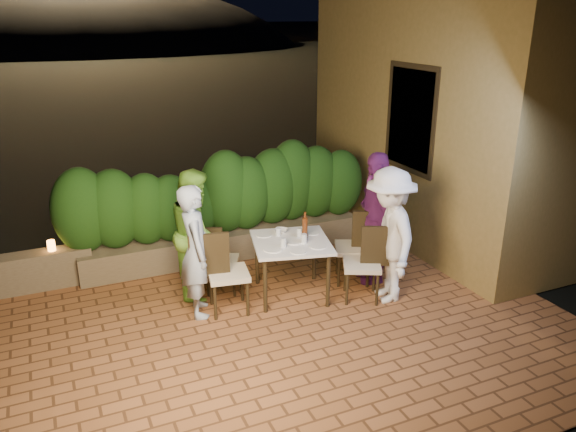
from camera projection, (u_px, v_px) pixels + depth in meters
ground at (272, 335)px, 6.40m from camera, size 400.00×400.00×0.00m
terrace_floor at (257, 319)px, 6.85m from camera, size 7.00×6.00×0.15m
building_wall at (437, 77)px, 8.62m from camera, size 1.60×5.00×5.00m
window_pane at (412, 119)px, 8.07m from camera, size 0.08×1.00×1.40m
window_frame at (412, 119)px, 8.06m from camera, size 0.06×1.15×1.55m
planter at (226, 243)px, 8.37m from camera, size 4.20×0.55×0.40m
hedge at (224, 195)px, 8.12m from camera, size 4.00×0.70×1.10m
parapet at (3, 276)px, 7.22m from camera, size 2.20×0.30×0.50m
hill at (77, 86)px, 60.06m from camera, size 52.00×40.00×22.00m
dining_table at (291, 268)px, 7.15m from camera, size 1.14×1.14×0.75m
plate_nw at (273, 249)px, 6.77m from camera, size 0.24×0.24×0.01m
plate_sw at (264, 235)px, 7.20m from camera, size 0.20×0.20×0.01m
plate_ne at (318, 246)px, 6.85m from camera, size 0.20×0.20×0.01m
plate_se at (312, 233)px, 7.27m from camera, size 0.19×0.19×0.01m
plate_centre at (293, 241)px, 7.00m from camera, size 0.24×0.24×0.01m
plate_front at (299, 251)px, 6.71m from camera, size 0.20×0.20×0.01m
glass_nw at (284, 243)px, 6.82m from camera, size 0.07×0.07×0.12m
glass_sw at (278, 232)px, 7.17m from camera, size 0.06×0.06×0.10m
glass_ne at (304, 239)px, 6.93m from camera, size 0.07×0.07×0.12m
glass_se at (299, 233)px, 7.13m from camera, size 0.07×0.07×0.12m
beer_bottle at (305, 225)px, 7.06m from camera, size 0.07×0.07×0.35m
bowl at (281, 231)px, 7.30m from camera, size 0.24×0.24×0.04m
chair_left_front at (228, 272)px, 6.73m from camera, size 0.55×0.55×1.03m
chair_left_back at (222, 260)px, 7.24m from camera, size 0.54×0.54×0.88m
chair_right_front at (362, 263)px, 7.02m from camera, size 0.61×0.61×0.98m
chair_right_back at (353, 247)px, 7.49m from camera, size 0.62×0.62×1.00m
diner_blue at (196, 251)px, 6.58m from camera, size 0.47×0.64×1.62m
diner_green at (197, 232)px, 7.09m from camera, size 0.82×0.94×1.65m
diner_white at (389, 236)px, 6.90m from camera, size 0.86×1.22×1.72m
diner_purple at (375, 217)px, 7.43m from camera, size 0.67×1.12×1.78m
parapet_lamp at (51, 246)px, 7.34m from camera, size 0.10×0.10×0.14m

